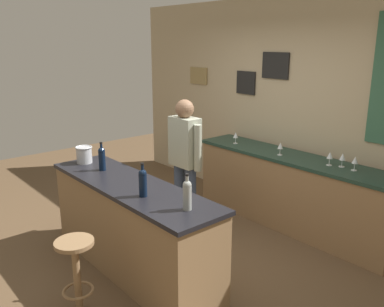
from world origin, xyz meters
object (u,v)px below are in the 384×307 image
Objects in this scene: bar_stool at (76,265)px; wine_bottle_a at (102,158)px; wine_bottle_c at (187,194)px; wine_bottle_b at (143,182)px; wine_glass_d at (343,157)px; wine_glass_e at (355,161)px; ice_bucket at (84,154)px; wine_glass_a at (236,135)px; wine_glass_c at (330,156)px; wine_glass_b at (280,146)px; bartender at (185,159)px.

bar_stool is 2.22× the size of wine_bottle_a.
bar_stool is 2.22× the size of wine_bottle_c.
wine_bottle_a is 1.38m from wine_bottle_c.
wine_bottle_b is 2.28m from wine_glass_d.
wine_glass_d is 0.15m from wine_glass_e.
wine_glass_a is at bearing 77.70° from ice_bucket.
wine_glass_a and wine_glass_d have the same top height.
wine_glass_d is at bearing 22.57° from wine_glass_c.
wine_bottle_b reaches higher than ice_bucket.
wine_glass_d is at bearing 73.23° from wine_bottle_b.
wine_bottle_a is 2.69m from wine_glass_e.
bar_stool is at bearing -104.27° from wine_glass_d.
wine_bottle_c is 1.97× the size of wine_glass_b.
wine_glass_b is at bearing 90.57° from bar_stool.
ice_bucket is at bearing -120.91° from wine_glass_b.
wine_glass_e is at bearing 80.85° from wine_bottle_c.
ice_bucket is (-0.37, -0.02, -0.04)m from wine_bottle_a.
wine_glass_c is 0.13m from wine_glass_d.
wine_glass_e is at bearing 39.61° from bartender.
bartender is 1.41m from wine_bottle_c.
wine_bottle_a is 2.49m from wine_glass_c.
wine_glass_d reaches higher than bar_stool.
wine_glass_a is 1.00× the size of wine_glass_b.
wine_bottle_c is at bearing -38.94° from bartender.
wine_glass_e is at bearing 69.46° from wine_bottle_b.
wine_glass_d is at bearing 173.86° from wine_glass_e.
bartender reaches higher than ice_bucket.
wine_glass_b and wine_glass_e have the same top height.
wine_bottle_c is at bearing -99.15° from wine_glass_e.
wine_glass_b is 0.90m from wine_glass_e.
wine_bottle_a is 1.97m from wine_glass_a.
wine_bottle_b is at bearing -104.07° from wine_glass_c.
bartender is at bearing 121.84° from wine_bottle_b.
ice_bucket is 2.86m from wine_glass_d.
bartender is 1.11m from wine_glass_a.
bar_stool is 1.52m from ice_bucket.
bartender is 5.29× the size of wine_bottle_c.
wine_bottle_a is at bearing -126.82° from wine_glass_d.
bar_stool is 2.99m from wine_glass_e.
ice_bucket is at bearing -131.34° from wine_glass_c.
wine_bottle_b is 0.49m from wine_bottle_c.
wine_glass_a is at bearing 112.11° from wine_bottle_b.
wine_bottle_a reaches higher than bar_stool.
bartender is 1.74m from wine_glass_d.
bartender reaches higher than wine_glass_d.
wine_bottle_c is at bearing 12.25° from wine_bottle_b.
wine_bottle_c reaches higher than wine_glass_d.
wine_glass_e is at bearing 50.35° from wine_bottle_a.
wine_bottle_b is at bearing -106.77° from wine_glass_d.
wine_bottle_a is 1.00× the size of wine_bottle_b.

